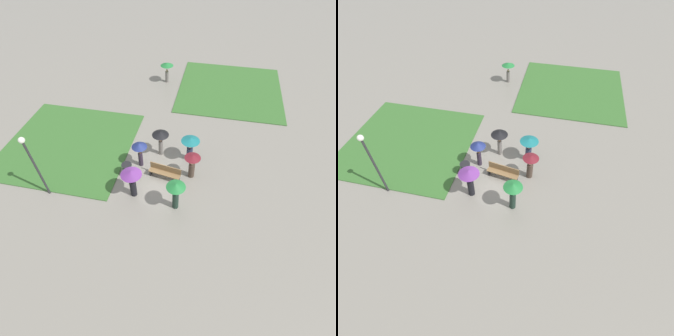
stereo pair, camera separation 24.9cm
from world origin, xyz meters
The scene contains 13 objects.
ground_plane centered at (0.00, 0.00, 0.00)m, with size 90.00×90.00×0.00m, color gray.
lawn_patch_near centered at (-6.43, 1.42, 0.03)m, with size 8.55×8.33×0.06m.
lawn_patch_far centered at (4.29, 10.97, 0.03)m, with size 8.85×8.93×0.06m.
park_bench centered at (0.74, -0.26, 0.48)m, with size 2.02×0.75×0.90m.
lamp_post centered at (-5.67, -2.81, 2.74)m, with size 0.32×0.32×4.25m.
trash_bin centered at (-1.56, -0.54, 0.46)m, with size 0.63×0.63×0.92m.
crowd_person_teal centered at (1.98, 1.62, 1.28)m, with size 1.17×1.17×1.78m.
crowd_person_maroon centered at (2.30, 0.16, 1.16)m, with size 0.96×0.96×1.77m.
crowd_person_green centered at (1.75, -2.31, 1.41)m, with size 1.03×1.03×1.98m.
crowd_person_navy centered at (-0.99, 0.48, 1.37)m, with size 0.95×0.95×1.81m.
crowd_person_purple centered at (-0.76, -1.92, 1.44)m, with size 1.17×1.17×1.98m.
crowd_person_black centered at (0.04, 1.74, 1.49)m, with size 1.08×1.08×1.90m.
lone_walker_far_path centered at (-1.46, 11.21, 1.41)m, with size 1.14×1.14×1.80m.
Camera 1 is at (3.01, -10.68, 12.29)m, focal length 28.00 mm.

